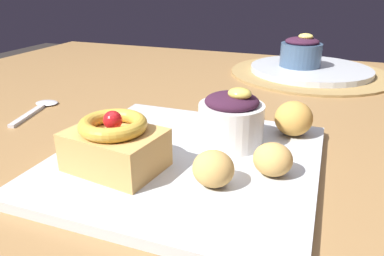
% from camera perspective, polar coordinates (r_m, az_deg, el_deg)
% --- Properties ---
extents(dining_table, '(1.50, 1.07, 0.73)m').
position_cam_1_polar(dining_table, '(0.60, 9.33, -6.25)').
color(dining_table, olive).
rests_on(dining_table, ground_plane).
extents(woven_placemat, '(0.36, 0.36, 0.00)m').
position_cam_1_polar(woven_placemat, '(0.89, 17.91, 8.16)').
color(woven_placemat, '#997A47').
rests_on(woven_placemat, dining_table).
extents(front_plate, '(0.30, 0.30, 0.01)m').
position_cam_1_polar(front_plate, '(0.43, -0.93, -5.12)').
color(front_plate, silver).
rests_on(front_plate, dining_table).
extents(cake_slice, '(0.11, 0.09, 0.07)m').
position_cam_1_polar(cake_slice, '(0.40, -11.95, -2.50)').
color(cake_slice, tan).
rests_on(cake_slice, front_plate).
extents(berry_ramekin, '(0.08, 0.08, 0.07)m').
position_cam_1_polar(berry_ramekin, '(0.45, 6.13, 1.40)').
color(berry_ramekin, white).
rests_on(berry_ramekin, front_plate).
extents(fritter_front, '(0.04, 0.04, 0.04)m').
position_cam_1_polar(fritter_front, '(0.39, 12.49, -4.80)').
color(fritter_front, tan).
rests_on(fritter_front, front_plate).
extents(fritter_middle, '(0.04, 0.04, 0.04)m').
position_cam_1_polar(fritter_middle, '(0.36, 3.54, -6.39)').
color(fritter_middle, tan).
rests_on(fritter_middle, front_plate).
extents(fritter_back, '(0.05, 0.05, 0.05)m').
position_cam_1_polar(fritter_back, '(0.50, 15.56, 1.45)').
color(fritter_back, gold).
rests_on(fritter_back, front_plate).
extents(back_plate, '(0.27, 0.27, 0.01)m').
position_cam_1_polar(back_plate, '(0.89, 17.98, 8.69)').
color(back_plate, silver).
rests_on(back_plate, woven_placemat).
extents(back_ramekin, '(0.09, 0.09, 0.07)m').
position_cam_1_polar(back_ramekin, '(0.88, 16.66, 11.32)').
color(back_ramekin, '#3D5675').
rests_on(back_ramekin, back_plate).
extents(spoon, '(0.05, 0.12, 0.00)m').
position_cam_1_polar(spoon, '(0.67, -22.76, 2.90)').
color(spoon, silver).
rests_on(spoon, dining_table).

